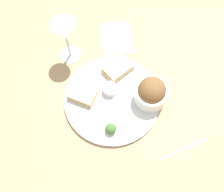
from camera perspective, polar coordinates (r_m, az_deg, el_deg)
name	(u,v)px	position (r m, az deg, el deg)	size (l,w,h in m)	color
ground_plane	(112,100)	(0.91, 0.00, -0.83)	(4.00, 4.00, 0.00)	tan
dinner_plate	(112,99)	(0.90, 0.00, -0.67)	(0.31, 0.31, 0.01)	silver
salad_bowl	(151,92)	(0.86, 7.97, 0.73)	(0.10, 0.10, 0.10)	white
sauce_ramekin	(109,89)	(0.89, -0.58, 1.40)	(0.05, 0.05, 0.03)	white
cheese_toast_near	(118,69)	(0.93, 1.20, 5.57)	(0.11, 0.10, 0.03)	tan
cheese_toast_far	(82,95)	(0.89, -6.05, 0.25)	(0.10, 0.10, 0.03)	tan
wine_glass	(65,34)	(0.89, -9.50, 12.35)	(0.07, 0.07, 0.17)	silver
garnish	(111,129)	(0.85, -0.24, -6.63)	(0.03, 0.03, 0.03)	#477533
napkin	(117,38)	(1.02, 1.00, 11.67)	(0.13, 0.15, 0.01)	beige
fork	(183,149)	(0.89, 14.29, -10.40)	(0.16, 0.03, 0.01)	silver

